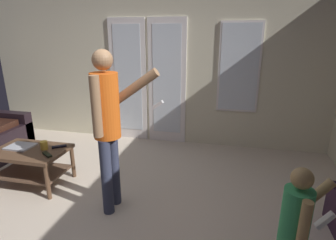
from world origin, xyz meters
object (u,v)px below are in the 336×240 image
(cup_near_edge, at_px, (44,145))
(dvd_remote_slim, at_px, (59,146))
(person_adult, at_px, (108,119))
(laptop_closed, at_px, (20,146))
(coffee_table, at_px, (31,159))
(person_child, at_px, (294,232))
(tv_remote_black, at_px, (47,154))

(cup_near_edge, xyz_separation_m, dvd_remote_slim, (0.14, 0.09, -0.04))
(person_adult, xyz_separation_m, cup_near_edge, (-1.00, 0.29, -0.49))
(laptop_closed, height_order, cup_near_edge, cup_near_edge)
(cup_near_edge, bearing_deg, coffee_table, -161.69)
(coffee_table, bearing_deg, person_child, -21.20)
(tv_remote_black, bearing_deg, cup_near_edge, 167.67)
(person_child, relative_size, tv_remote_black, 6.31)
(tv_remote_black, bearing_deg, laptop_closed, -162.39)
(laptop_closed, xyz_separation_m, cup_near_edge, (0.32, 0.02, 0.04))
(dvd_remote_slim, bearing_deg, laptop_closed, 158.31)
(laptop_closed, bearing_deg, coffee_table, -12.85)
(person_child, relative_size, dvd_remote_slim, 6.31)
(coffee_table, height_order, person_child, person_child)
(person_adult, distance_m, dvd_remote_slim, 1.08)
(person_adult, distance_m, laptop_closed, 1.46)
(tv_remote_black, bearing_deg, coffee_table, -163.37)
(dvd_remote_slim, bearing_deg, tv_remote_black, -123.84)
(dvd_remote_slim, bearing_deg, cup_near_edge, 177.55)
(laptop_closed, relative_size, dvd_remote_slim, 1.78)
(coffee_table, xyz_separation_m, dvd_remote_slim, (0.31, 0.14, 0.14))
(laptop_closed, bearing_deg, person_adult, -11.04)
(person_adult, height_order, dvd_remote_slim, person_adult)
(person_adult, height_order, person_child, person_adult)
(cup_near_edge, xyz_separation_m, tv_remote_black, (0.14, -0.15, -0.04))
(coffee_table, relative_size, person_child, 0.80)
(laptop_closed, distance_m, dvd_remote_slim, 0.48)
(coffee_table, bearing_deg, cup_near_edge, 18.31)
(person_child, bearing_deg, cup_near_edge, 156.52)
(cup_near_edge, bearing_deg, tv_remote_black, -45.50)
(tv_remote_black, bearing_deg, person_adult, 23.47)
(person_adult, xyz_separation_m, dvd_remote_slim, (-0.86, 0.38, -0.53))
(person_adult, bearing_deg, dvd_remote_slim, 156.03)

